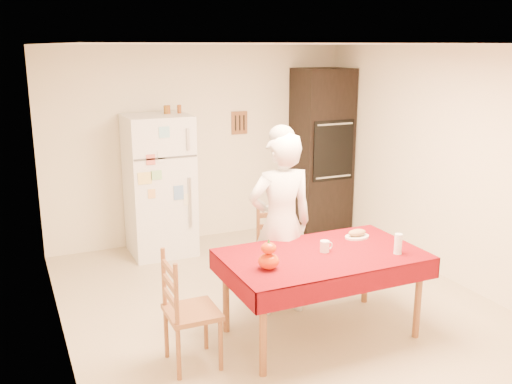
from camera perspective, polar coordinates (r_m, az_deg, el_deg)
floor at (r=5.80m, az=1.97°, el=-10.97°), size 4.50×4.50×0.00m
room_shell at (r=5.31m, az=2.11°, el=5.05°), size 4.02×4.52×2.51m
refrigerator at (r=6.98m, az=-9.64°, el=0.66°), size 0.75×0.74×1.70m
oven_cabinet at (r=7.83m, az=6.56°, el=4.15°), size 0.70×0.62×2.20m
dining_table at (r=4.97m, az=6.62°, el=-6.85°), size 1.70×1.00×0.76m
chair_far at (r=5.75m, az=2.24°, el=-5.72°), size 0.48×0.46×0.95m
chair_left at (r=4.57m, az=-7.21°, el=-11.33°), size 0.40×0.42×0.95m
seated_woman at (r=5.31m, az=2.49°, el=-3.28°), size 0.66×0.46×1.75m
coffee_mug at (r=4.96m, az=6.88°, el=-5.42°), size 0.08×0.08×0.10m
pumpkin_lower at (r=4.56m, az=1.27°, el=-6.93°), size 0.17×0.17×0.13m
pumpkin_upper at (r=4.52m, az=1.28°, el=-5.63°), size 0.12×0.12×0.09m
wine_glass at (r=5.02m, az=14.02°, el=-5.05°), size 0.07×0.07×0.18m
bread_plate at (r=5.37m, az=10.06°, el=-4.43°), size 0.24×0.24×0.02m
bread_loaf at (r=5.36m, az=10.08°, el=-4.02°), size 0.18×0.10×0.06m
spice_jar_left at (r=6.90m, az=-9.01°, el=8.14°), size 0.05×0.05×0.10m
spice_jar_mid at (r=6.91m, az=-8.77°, el=8.15°), size 0.05×0.05×0.10m
spice_jar_right at (r=6.95m, az=-7.69°, el=8.22°), size 0.05×0.05×0.10m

